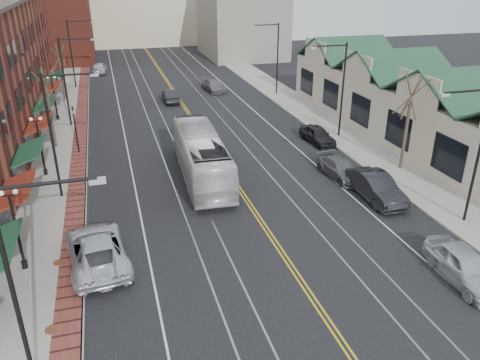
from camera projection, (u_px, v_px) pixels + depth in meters
ground at (332, 328)px, 19.49m from camera, size 160.00×160.00×0.00m
sidewalk_left at (58, 174)px, 33.91m from camera, size 4.00×120.00×0.15m
sidewalk_right at (355, 143)px, 40.00m from camera, size 4.00×120.00×0.15m
building_right at (419, 112)px, 40.60m from camera, size 8.00×36.00×4.60m
backdrop_left at (44, 15)px, 73.77m from camera, size 14.00×18.00×14.00m
backdrop_mid at (140, 19)px, 91.98m from camera, size 22.00×14.00×9.00m
backdrop_right at (241, 22)px, 77.87m from camera, size 12.00×16.00×11.00m
streetlight_l_0 at (24, 272)px, 14.62m from camera, size 3.33×0.25×8.00m
streetlight_l_1 at (57, 124)px, 28.61m from camera, size 3.33×0.25×8.00m
streetlight_l_2 at (69, 73)px, 42.61m from camera, size 3.33×0.25×8.00m
streetlight_l_3 at (74, 47)px, 56.60m from camera, size 3.33×0.25×8.00m
streetlight_r_0 at (475, 143)px, 25.46m from camera, size 3.33×0.25×8.00m
streetlight_r_1 at (339, 81)px, 39.46m from camera, size 3.33×0.25×8.00m
streetlight_r_2 at (274, 51)px, 53.45m from camera, size 3.33×0.25×8.00m
lamppost_l_1 at (17, 232)px, 22.34m from camera, size 0.84×0.28×4.27m
lamppost_l_2 at (41, 148)px, 32.83m from camera, size 0.84×0.28×4.27m
lamppost_l_3 at (55, 99)px, 45.08m from camera, size 0.84×0.28×4.27m
tree_left_near at (49, 107)px, 37.61m from camera, size 1.78×1.37×6.48m
tree_left_far at (61, 71)px, 51.71m from camera, size 1.66×1.28×6.02m
tree_right_mid at (407, 121)px, 33.35m from camera, size 1.90×1.46×6.93m
manhole_mid at (52, 329)px, 19.21m from camera, size 0.60×0.60×0.02m
manhole_far at (59, 262)px, 23.59m from camera, size 0.60×0.60×0.02m
traffic_signal at (75, 126)px, 36.83m from camera, size 0.18×0.15×3.80m
transit_bus at (201, 156)px, 33.00m from camera, size 3.29×11.83×3.26m
parked_suv at (97, 250)px, 23.43m from camera, size 3.43×6.27×1.67m
parked_car_a at (465, 266)px, 22.22m from camera, size 2.17×4.82×1.61m
parked_car_b at (376, 187)px, 30.08m from camera, size 1.80×5.15×1.70m
parked_car_c at (341, 169)px, 33.32m from camera, size 2.26×4.74×1.33m
parked_car_d at (318, 135)px, 39.95m from camera, size 2.03×4.33×1.43m
distant_car_left at (171, 96)px, 52.19m from camera, size 1.57×4.40×1.44m
distant_car_right at (213, 86)px, 56.83m from camera, size 2.45×4.83×1.34m
distant_car_far at (99, 68)px, 66.52m from camera, size 2.17×4.72×1.57m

